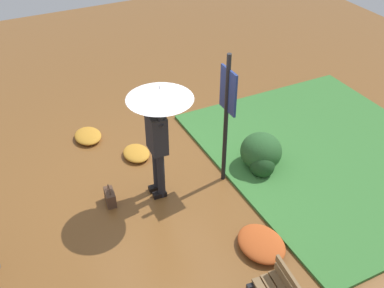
# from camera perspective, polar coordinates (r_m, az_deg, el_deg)

# --- Properties ---
(ground_plane) EXTENTS (18.00, 18.00, 0.00)m
(ground_plane) POSITION_cam_1_polar(r_m,az_deg,el_deg) (7.78, -2.94, -5.17)
(ground_plane) COLOR brown
(grass_verge) EXTENTS (4.80, 4.00, 0.05)m
(grass_verge) POSITION_cam_1_polar(r_m,az_deg,el_deg) (8.79, 16.61, -1.18)
(grass_verge) COLOR #387533
(grass_verge) RESTS_ON ground_plane
(person_with_umbrella) EXTENTS (0.96, 0.96, 2.04)m
(person_with_umbrella) POSITION_cam_1_polar(r_m,az_deg,el_deg) (6.68, -4.15, 3.66)
(person_with_umbrella) COLOR black
(person_with_umbrella) RESTS_ON ground_plane
(info_sign_post) EXTENTS (0.44, 0.07, 2.30)m
(info_sign_post) POSITION_cam_1_polar(r_m,az_deg,el_deg) (7.10, 4.35, 4.74)
(info_sign_post) COLOR black
(info_sign_post) RESTS_ON ground_plane
(handbag) EXTENTS (0.31, 0.17, 0.37)m
(handbag) POSITION_cam_1_polar(r_m,az_deg,el_deg) (7.50, -10.03, -6.42)
(handbag) COLOR #4C3323
(handbag) RESTS_ON ground_plane
(shrub_cluster) EXTENTS (0.79, 0.72, 0.65)m
(shrub_cluster) POSITION_cam_1_polar(r_m,az_deg,el_deg) (8.05, 8.49, -1.21)
(shrub_cluster) COLOR #285628
(shrub_cluster) RESTS_ON ground_plane
(leaf_pile_near_person) EXTENTS (0.62, 0.49, 0.14)m
(leaf_pile_near_person) POSITION_cam_1_polar(r_m,az_deg,el_deg) (9.03, -12.65, 0.98)
(leaf_pile_near_person) COLOR #C68428
(leaf_pile_near_person) RESTS_ON ground_plane
(leaf_pile_by_bench) EXTENTS (0.79, 0.63, 0.17)m
(leaf_pile_by_bench) POSITION_cam_1_polar(r_m,az_deg,el_deg) (6.83, 8.51, -11.99)
(leaf_pile_by_bench) COLOR #B74C1E
(leaf_pile_by_bench) RESTS_ON ground_plane
(leaf_pile_far_path) EXTENTS (0.58, 0.46, 0.13)m
(leaf_pile_far_path) POSITION_cam_1_polar(r_m,az_deg,el_deg) (8.43, -6.84, -1.13)
(leaf_pile_far_path) COLOR #C68428
(leaf_pile_far_path) RESTS_ON ground_plane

